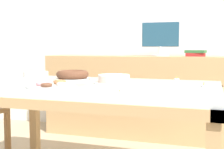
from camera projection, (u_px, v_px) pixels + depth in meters
wall_back at (147, 23)px, 3.73m from camera, size 8.00×0.10×2.60m
dining_table at (97, 96)px, 2.18m from camera, size 1.69×1.02×0.75m
sideboard at (141, 96)px, 3.52m from camera, size 2.18×0.44×0.91m
computer_monitor at (160, 39)px, 3.40m from camera, size 0.42×0.20×0.38m
book_stack at (196, 53)px, 3.30m from camera, size 0.22×0.20×0.07m
cake_chocolate_round at (114, 80)px, 2.20m from camera, size 0.29×0.29×0.06m
cake_golden_bundt at (73, 75)px, 2.48m from camera, size 0.30×0.30×0.07m
pastry_platter at (51, 85)px, 2.01m from camera, size 0.32×0.32×0.04m
plate_stack at (36, 74)px, 2.67m from camera, size 0.21×0.21×0.05m
tealight_near_cakes at (177, 79)px, 2.41m from camera, size 0.04×0.04×0.04m
tealight_right_edge at (89, 81)px, 2.30m from camera, size 0.04×0.04×0.04m
tealight_centre at (120, 92)px, 1.71m from camera, size 0.04×0.04×0.04m
tealight_near_front at (116, 78)px, 2.48m from camera, size 0.04×0.04×0.04m
tealight_left_edge at (204, 86)px, 2.00m from camera, size 0.04×0.04×0.04m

